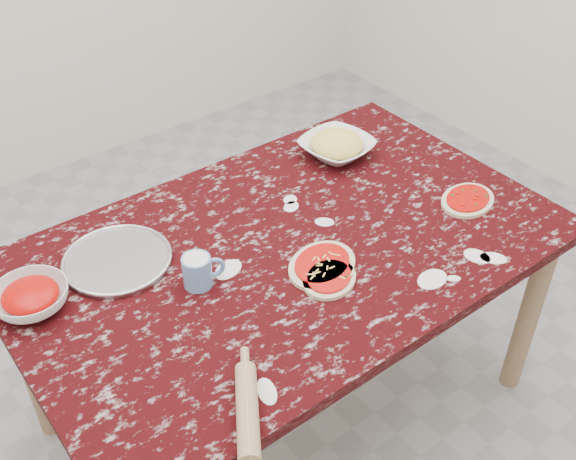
{
  "coord_description": "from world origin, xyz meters",
  "views": [
    {
      "loc": [
        -0.94,
        -1.24,
        2.03
      ],
      "look_at": [
        0.0,
        0.0,
        0.8
      ],
      "focal_mm": 42.67,
      "sensor_mm": 36.0,
      "label": 1
    }
  ],
  "objects_px": {
    "worktable": "(288,264)",
    "sauce_bowl": "(31,298)",
    "cheese_bowl": "(337,148)",
    "flour_mug": "(198,271)",
    "rolling_pin": "(247,412)",
    "pizza_tray": "(117,261)"
  },
  "relations": [
    {
      "from": "flour_mug",
      "to": "sauce_bowl",
      "type": "bearing_deg",
      "value": 154.5
    },
    {
      "from": "pizza_tray",
      "to": "cheese_bowl",
      "type": "distance_m",
      "value": 0.87
    },
    {
      "from": "sauce_bowl",
      "to": "rolling_pin",
      "type": "bearing_deg",
      "value": -68.67
    },
    {
      "from": "flour_mug",
      "to": "cheese_bowl",
      "type": "bearing_deg",
      "value": 20.81
    },
    {
      "from": "cheese_bowl",
      "to": "flour_mug",
      "type": "bearing_deg",
      "value": -159.19
    },
    {
      "from": "pizza_tray",
      "to": "sauce_bowl",
      "type": "bearing_deg",
      "value": -173.34
    },
    {
      "from": "cheese_bowl",
      "to": "flour_mug",
      "type": "distance_m",
      "value": 0.78
    },
    {
      "from": "worktable",
      "to": "cheese_bowl",
      "type": "xyz_separation_m",
      "value": [
        0.43,
        0.29,
        0.11
      ]
    },
    {
      "from": "flour_mug",
      "to": "rolling_pin",
      "type": "distance_m",
      "value": 0.47
    },
    {
      "from": "cheese_bowl",
      "to": "flour_mug",
      "type": "relative_size",
      "value": 2.04
    },
    {
      "from": "pizza_tray",
      "to": "cheese_bowl",
      "type": "height_order",
      "value": "cheese_bowl"
    },
    {
      "from": "worktable",
      "to": "cheese_bowl",
      "type": "distance_m",
      "value": 0.53
    },
    {
      "from": "sauce_bowl",
      "to": "pizza_tray",
      "type": "bearing_deg",
      "value": 6.66
    },
    {
      "from": "cheese_bowl",
      "to": "flour_mug",
      "type": "xyz_separation_m",
      "value": [
        -0.73,
        -0.28,
        0.02
      ]
    },
    {
      "from": "worktable",
      "to": "flour_mug",
      "type": "height_order",
      "value": "flour_mug"
    },
    {
      "from": "pizza_tray",
      "to": "sauce_bowl",
      "type": "xyz_separation_m",
      "value": [
        -0.26,
        -0.03,
        0.02
      ]
    },
    {
      "from": "worktable",
      "to": "pizza_tray",
      "type": "xyz_separation_m",
      "value": [
        -0.44,
        0.23,
        0.09
      ]
    },
    {
      "from": "sauce_bowl",
      "to": "rolling_pin",
      "type": "distance_m",
      "value": 0.68
    },
    {
      "from": "sauce_bowl",
      "to": "flour_mug",
      "type": "height_order",
      "value": "flour_mug"
    },
    {
      "from": "worktable",
      "to": "flour_mug",
      "type": "distance_m",
      "value": 0.33
    },
    {
      "from": "worktable",
      "to": "sauce_bowl",
      "type": "distance_m",
      "value": 0.73
    },
    {
      "from": "worktable",
      "to": "sauce_bowl",
      "type": "height_order",
      "value": "sauce_bowl"
    }
  ]
}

